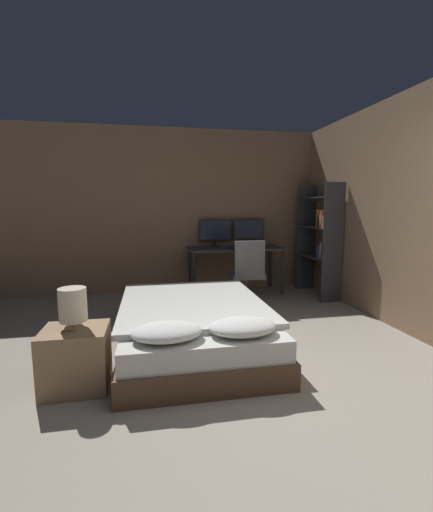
% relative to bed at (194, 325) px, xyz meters
% --- Properties ---
extents(ground_plane, '(20.00, 20.00, 0.00)m').
position_rel_bed_xyz_m(ground_plane, '(0.63, -1.45, -0.23)').
color(ground_plane, '#9E9384').
extents(wall_back, '(12.00, 0.06, 2.70)m').
position_rel_bed_xyz_m(wall_back, '(0.63, 2.51, 1.12)').
color(wall_back, '#8E7051').
rests_on(wall_back, ground_plane).
extents(wall_side_right, '(0.06, 12.00, 2.70)m').
position_rel_bed_xyz_m(wall_side_right, '(2.43, 0.05, 1.12)').
color(wall_side_right, '#8E7051').
rests_on(wall_side_right, ground_plane).
extents(bed, '(1.44, 2.07, 0.53)m').
position_rel_bed_xyz_m(bed, '(0.00, 0.00, 0.00)').
color(bed, brown).
rests_on(bed, ground_plane).
extents(nightstand, '(0.49, 0.43, 0.48)m').
position_rel_bed_xyz_m(nightstand, '(-1.01, -0.61, 0.01)').
color(nightstand, '#997551').
rests_on(nightstand, ground_plane).
extents(bedside_lamp, '(0.21, 0.21, 0.32)m').
position_rel_bed_xyz_m(bedside_lamp, '(-1.01, -0.61, 0.44)').
color(bedside_lamp, gray).
rests_on(bedside_lamp, nightstand).
extents(desk, '(1.54, 0.67, 0.76)m').
position_rel_bed_xyz_m(desk, '(0.95, 2.10, 0.44)').
color(desk, '#38383D').
rests_on(desk, ground_plane).
extents(monitor_left, '(0.54, 0.16, 0.45)m').
position_rel_bed_xyz_m(monitor_left, '(0.66, 2.34, 0.79)').
color(monitor_left, black).
rests_on(monitor_left, desk).
extents(monitor_right, '(0.54, 0.16, 0.45)m').
position_rel_bed_xyz_m(monitor_right, '(1.24, 2.34, 0.79)').
color(monitor_right, black).
rests_on(monitor_right, desk).
extents(keyboard, '(0.34, 0.13, 0.02)m').
position_rel_bed_xyz_m(keyboard, '(0.95, 1.87, 0.54)').
color(keyboard, black).
rests_on(keyboard, desk).
extents(computer_mouse, '(0.07, 0.05, 0.04)m').
position_rel_bed_xyz_m(computer_mouse, '(1.21, 1.87, 0.55)').
color(computer_mouse, black).
rests_on(computer_mouse, desk).
extents(office_chair, '(0.52, 0.52, 0.95)m').
position_rel_bed_xyz_m(office_chair, '(0.94, 1.39, 0.16)').
color(office_chair, black).
rests_on(office_chair, ground_plane).
extents(bookshelf, '(0.32, 0.91, 1.77)m').
position_rel_bed_xyz_m(bookshelf, '(2.22, 1.62, 0.75)').
color(bookshelf, '#333338').
rests_on(bookshelf, ground_plane).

